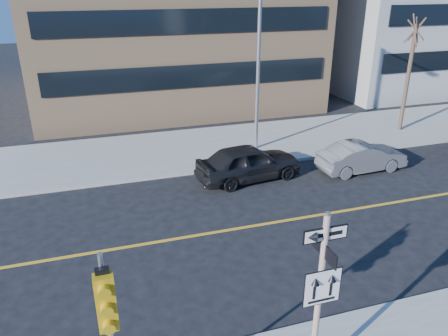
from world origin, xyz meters
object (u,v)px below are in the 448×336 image
object	(u,v)px
sign_pole	(320,292)
parked_car_b	(362,157)
streetlight_a	(260,57)
street_tree_west	(415,32)
parked_car_a	(249,162)
traffic_signal	(108,317)

from	to	relation	value
sign_pole	parked_car_b	size ratio (longest dim) A/B	0.99
streetlight_a	street_tree_west	distance (m)	9.05
sign_pole	parked_car_b	world-z (taller)	sign_pole
sign_pole	streetlight_a	bearing A→B (deg)	73.23
streetlight_a	parked_car_b	bearing A→B (deg)	-44.53
parked_car_b	streetlight_a	xyz separation A→B (m)	(-3.67, 3.61, 4.08)
parked_car_b	street_tree_west	distance (m)	8.32
parked_car_a	street_tree_west	xyz separation A→B (m)	(10.59, 3.47, 4.74)
parked_car_b	streetlight_a	bearing A→B (deg)	43.39
traffic_signal	street_tree_west	bearing A→B (deg)	39.39
parked_car_a	parked_car_b	size ratio (longest dim) A/B	1.13
sign_pole	parked_car_b	bearing A→B (deg)	51.58
sign_pole	parked_car_a	bearing A→B (deg)	76.89
parked_car_a	parked_car_b	bearing A→B (deg)	-104.65
streetlight_a	sign_pole	bearing A→B (deg)	-106.77
sign_pole	parked_car_a	world-z (taller)	sign_pole
traffic_signal	parked_car_a	size ratio (longest dim) A/B	0.86
street_tree_west	traffic_signal	bearing A→B (deg)	-140.61
parked_car_b	street_tree_west	xyz separation A→B (m)	(5.33, 4.15, 4.85)
street_tree_west	parked_car_b	bearing A→B (deg)	-142.13
sign_pole	parked_car_a	distance (m)	10.75
parked_car_b	streetlight_a	world-z (taller)	streetlight_a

